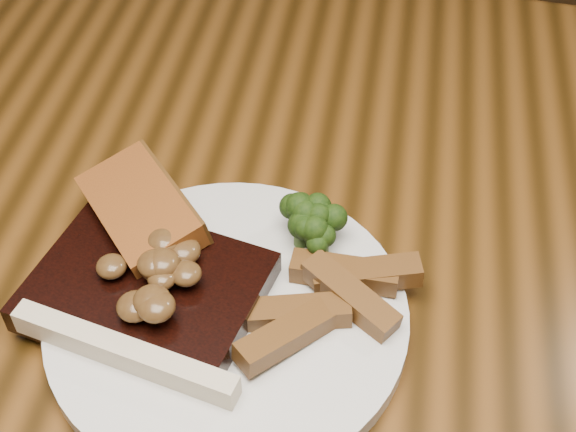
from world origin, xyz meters
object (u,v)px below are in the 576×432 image
Objects in this scene: potato_wedges at (329,303)px; chair_far at (443,97)px; dining_table at (285,326)px; steak at (147,291)px; garlic_bread at (144,228)px; plate at (228,318)px.

chair_far is at bearing 80.40° from potato_wedges.
steak is (-0.09, -0.07, 0.12)m from dining_table.
dining_table is 14.79× the size of garlic_bread.
chair_far is at bearing 114.91° from garlic_bread.
garlic_bread is (-0.11, -0.01, 0.12)m from dining_table.
potato_wedges is at bearing 30.89° from garlic_bread.
dining_table is at bearing 125.51° from potato_wedges.
steak is (-0.24, -0.63, 0.28)m from chair_far.
garlic_bread is (-0.08, 0.06, 0.02)m from plate.
steak and potato_wedges have the same top height.
steak is at bearing -22.61° from garlic_bread.
potato_wedges is (-0.10, -0.62, 0.28)m from chair_far.
plate is at bearing -171.20° from potato_wedges.
steak reaches higher than dining_table.
chair_far is 8.35× the size of garlic_bread.
potato_wedges is (0.13, 0.01, 0.00)m from steak.
dining_table is at bearing 80.39° from chair_far.
dining_table is 0.12m from plate.
chair_far is at bearing 74.27° from plate.
garlic_bread is at bearing 142.16° from plate.
plate is 0.06m from steak.
dining_table is 0.14m from potato_wedges.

